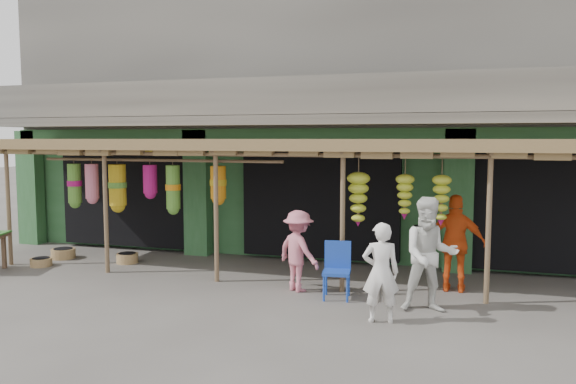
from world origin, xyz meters
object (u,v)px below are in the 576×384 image
(person_front, at_px, (381,272))
(blue_chair, at_px, (337,267))
(person_vendor, at_px, (456,243))
(person_shopper, at_px, (298,251))
(person_right, at_px, (430,255))

(person_front, bearing_deg, blue_chair, -64.86)
(person_vendor, xyz_separation_m, person_shopper, (-2.76, -0.81, -0.15))
(person_vendor, bearing_deg, person_shopper, 18.40)
(person_shopper, bearing_deg, person_vendor, -131.19)
(person_vendor, height_order, person_shopper, person_vendor)
(blue_chair, xyz_separation_m, person_shopper, (-0.77, 0.21, 0.20))
(blue_chair, height_order, person_vendor, person_vendor)
(person_shopper, bearing_deg, person_front, 174.16)
(blue_chair, bearing_deg, person_vendor, 19.45)
(person_front, height_order, person_right, person_right)
(blue_chair, bearing_deg, person_right, -20.32)
(blue_chair, xyz_separation_m, person_vendor, (1.99, 1.01, 0.34))
(person_vendor, distance_m, person_shopper, 2.88)
(person_front, distance_m, person_right, 1.04)
(person_front, height_order, person_vendor, person_vendor)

